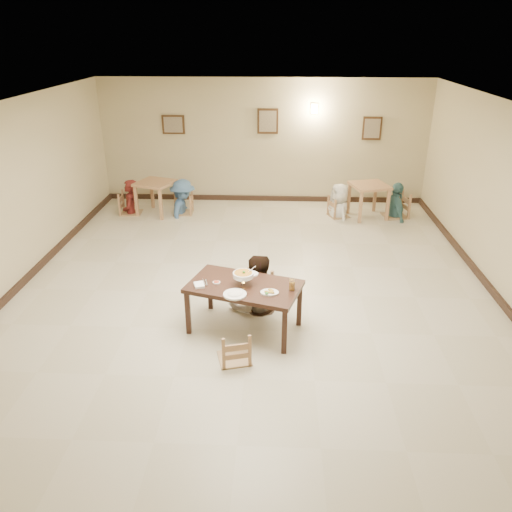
{
  "coord_description": "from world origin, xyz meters",
  "views": [
    {
      "loc": [
        0.39,
        -7.29,
        4.02
      ],
      "look_at": [
        0.06,
        -0.34,
        0.85
      ],
      "focal_mm": 35.0,
      "sensor_mm": 36.0,
      "label": 1
    }
  ],
  "objects_px": {
    "bg_chair_ll": "(129,193)",
    "bg_chair_rr": "(397,194)",
    "main_diner": "(256,256)",
    "bg_table_right": "(369,190)",
    "bg_chair_lr": "(183,195)",
    "bg_diner_b": "(182,180)",
    "bg_diner_d": "(399,183)",
    "chair_near": "(234,331)",
    "bg_chair_rl": "(340,198)",
    "drink_glass": "(292,285)",
    "bg_table_left": "(155,187)",
    "main_table": "(244,290)",
    "bg_diner_c": "(341,184)",
    "bg_diner_a": "(128,180)",
    "chair_far": "(256,277)",
    "curry_warmer": "(243,275)"
  },
  "relations": [
    {
      "from": "bg_chair_ll",
      "to": "bg_chair_rl",
      "type": "height_order",
      "value": "bg_chair_ll"
    },
    {
      "from": "bg_chair_rl",
      "to": "bg_chair_rr",
      "type": "relative_size",
      "value": 0.82
    },
    {
      "from": "main_diner",
      "to": "drink_glass",
      "type": "relative_size",
      "value": 11.1
    },
    {
      "from": "bg_chair_ll",
      "to": "bg_diner_b",
      "type": "relative_size",
      "value": 0.61
    },
    {
      "from": "curry_warmer",
      "to": "bg_table_left",
      "type": "xyz_separation_m",
      "value": [
        -2.41,
        4.93,
        -0.24
      ]
    },
    {
      "from": "bg_chair_ll",
      "to": "bg_chair_rr",
      "type": "bearing_deg",
      "value": -92.93
    },
    {
      "from": "bg_table_left",
      "to": "bg_diner_b",
      "type": "distance_m",
      "value": 0.65
    },
    {
      "from": "curry_warmer",
      "to": "bg_diner_b",
      "type": "distance_m",
      "value": 5.28
    },
    {
      "from": "curry_warmer",
      "to": "bg_chair_lr",
      "type": "relative_size",
      "value": 0.35
    },
    {
      "from": "bg_table_right",
      "to": "bg_chair_ll",
      "type": "height_order",
      "value": "bg_chair_ll"
    },
    {
      "from": "bg_diner_a",
      "to": "bg_table_left",
      "type": "bearing_deg",
      "value": 86.39
    },
    {
      "from": "drink_glass",
      "to": "bg_chair_ll",
      "type": "height_order",
      "value": "bg_chair_ll"
    },
    {
      "from": "bg_chair_rr",
      "to": "bg_diner_d",
      "type": "distance_m",
      "value": 0.27
    },
    {
      "from": "main_diner",
      "to": "bg_diner_d",
      "type": "bearing_deg",
      "value": -139.26
    },
    {
      "from": "bg_table_right",
      "to": "bg_diner_b",
      "type": "distance_m",
      "value": 4.34
    },
    {
      "from": "bg_chair_rl",
      "to": "drink_glass",
      "type": "bearing_deg",
      "value": 144.81
    },
    {
      "from": "main_diner",
      "to": "bg_table_right",
      "type": "height_order",
      "value": "main_diner"
    },
    {
      "from": "bg_chair_ll",
      "to": "bg_chair_rl",
      "type": "xyz_separation_m",
      "value": [
        4.93,
        0.03,
        -0.05
      ]
    },
    {
      "from": "bg_chair_ll",
      "to": "bg_chair_rr",
      "type": "xyz_separation_m",
      "value": [
        6.25,
        0.08,
        0.05
      ]
    },
    {
      "from": "bg_chair_lr",
      "to": "chair_far",
      "type": "bearing_deg",
      "value": 22.4
    },
    {
      "from": "main_diner",
      "to": "chair_near",
      "type": "bearing_deg",
      "value": 66.78
    },
    {
      "from": "drink_glass",
      "to": "bg_chair_rl",
      "type": "bearing_deg",
      "value": 76.56
    },
    {
      "from": "chair_near",
      "to": "bg_table_right",
      "type": "relative_size",
      "value": 0.91
    },
    {
      "from": "bg_diner_c",
      "to": "main_table",
      "type": "bearing_deg",
      "value": -39.14
    },
    {
      "from": "drink_glass",
      "to": "bg_table_left",
      "type": "xyz_separation_m",
      "value": [
        -3.09,
        5.05,
        -0.16
      ]
    },
    {
      "from": "chair_near",
      "to": "bg_chair_ll",
      "type": "distance_m",
      "value": 6.38
    },
    {
      "from": "chair_far",
      "to": "bg_table_left",
      "type": "relative_size",
      "value": 1.02
    },
    {
      "from": "bg_diner_c",
      "to": "bg_diner_d",
      "type": "xyz_separation_m",
      "value": [
        1.32,
        0.05,
        0.03
      ]
    },
    {
      "from": "main_diner",
      "to": "bg_chair_ll",
      "type": "bearing_deg",
      "value": -67.38
    },
    {
      "from": "bg_table_right",
      "to": "bg_diner_b",
      "type": "relative_size",
      "value": 0.59
    },
    {
      "from": "main_table",
      "to": "bg_diner_c",
      "type": "xyz_separation_m",
      "value": [
        1.88,
        4.94,
        0.14
      ]
    },
    {
      "from": "bg_diner_b",
      "to": "bg_diner_d",
      "type": "bearing_deg",
      "value": -84.39
    },
    {
      "from": "main_diner",
      "to": "bg_table_right",
      "type": "distance_m",
      "value": 4.93
    },
    {
      "from": "bg_chair_lr",
      "to": "bg_diner_a",
      "type": "height_order",
      "value": "bg_diner_a"
    },
    {
      "from": "chair_far",
      "to": "bg_diner_c",
      "type": "relative_size",
      "value": 0.64
    },
    {
      "from": "main_diner",
      "to": "bg_diner_a",
      "type": "relative_size",
      "value": 1.09
    },
    {
      "from": "bg_diner_c",
      "to": "bg_chair_lr",
      "type": "bearing_deg",
      "value": -108.84
    },
    {
      "from": "bg_diner_c",
      "to": "bg_diner_d",
      "type": "bearing_deg",
      "value": 73.71
    },
    {
      "from": "drink_glass",
      "to": "bg_chair_rl",
      "type": "xyz_separation_m",
      "value": [
        1.21,
        5.06,
        -0.36
      ]
    },
    {
      "from": "bg_chair_lr",
      "to": "bg_diner_a",
      "type": "bearing_deg",
      "value": -88.77
    },
    {
      "from": "bg_chair_lr",
      "to": "bg_table_right",
      "type": "bearing_deg",
      "value": 87.62
    },
    {
      "from": "chair_far",
      "to": "chair_near",
      "type": "height_order",
      "value": "chair_far"
    },
    {
      "from": "bg_chair_lr",
      "to": "bg_chair_rl",
      "type": "relative_size",
      "value": 1.04
    },
    {
      "from": "bg_table_left",
      "to": "main_table",
      "type": "bearing_deg",
      "value": -63.81
    },
    {
      "from": "bg_chair_lr",
      "to": "bg_chair_ll",
      "type": "bearing_deg",
      "value": -88.77
    },
    {
      "from": "chair_far",
      "to": "bg_diner_d",
      "type": "height_order",
      "value": "bg_diner_d"
    },
    {
      "from": "bg_chair_ll",
      "to": "bg_diner_d",
      "type": "bearing_deg",
      "value": -92.93
    },
    {
      "from": "main_table",
      "to": "drink_glass",
      "type": "bearing_deg",
      "value": 6.95
    },
    {
      "from": "bg_table_right",
      "to": "bg_chair_rl",
      "type": "xyz_separation_m",
      "value": [
        -0.66,
        0.0,
        -0.2
      ]
    },
    {
      "from": "bg_table_left",
      "to": "bg_chair_rr",
      "type": "bearing_deg",
      "value": 0.54
    }
  ]
}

